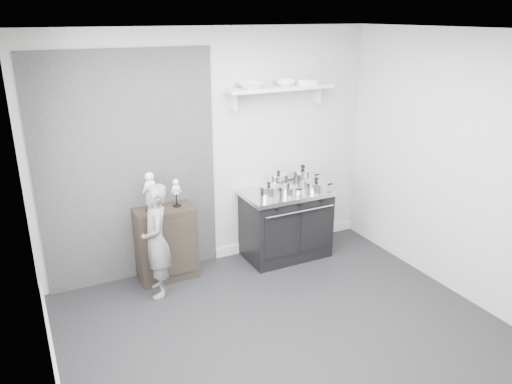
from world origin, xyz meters
TOP-DOWN VIEW (x-y plane):
  - ground at (0.00, 0.00)m, footprint 4.00×4.00m
  - room_shell at (-0.09, 0.15)m, footprint 4.02×3.62m
  - wall_shelf at (0.80, 1.68)m, footprint 1.30×0.26m
  - stove at (0.80, 1.48)m, footprint 1.05×0.66m
  - side_cabinet at (-0.66, 1.61)m, footprint 0.64×0.37m
  - child at (-0.84, 1.30)m, footprint 0.36×0.49m
  - pot_front_left at (0.51, 1.38)m, footprint 0.33×0.24m
  - pot_back_left at (0.75, 1.58)m, footprint 0.32×0.23m
  - pot_back_right at (1.08, 1.59)m, footprint 0.39×0.31m
  - pot_front_right at (1.10, 1.31)m, footprint 0.36×0.28m
  - pot_front_center at (0.73, 1.33)m, footprint 0.29×0.20m
  - skeleton_full at (-0.79, 1.61)m, footprint 0.14×0.09m
  - skeleton_torso at (-0.51, 1.61)m, footprint 0.10×0.06m
  - bowl_large at (0.43, 1.67)m, footprint 0.29×0.29m
  - bowl_small at (0.87, 1.67)m, footprint 0.23×0.23m
  - plate_stack at (1.15, 1.67)m, footprint 0.27×0.27m

SIDE VIEW (x-z plane):
  - ground at x=0.00m, z-range 0.00..0.00m
  - side_cabinet at x=-0.66m, z-range 0.00..0.83m
  - stove at x=0.80m, z-range 0.00..0.85m
  - child at x=-0.84m, z-range 0.00..1.22m
  - pot_front_center at x=0.73m, z-range 0.83..0.97m
  - pot_front_right at x=1.10m, z-range 0.82..0.99m
  - pot_front_left at x=0.51m, z-range 0.82..1.01m
  - pot_back_left at x=0.75m, z-range 0.82..1.05m
  - pot_back_right at x=1.08m, z-range 0.82..1.07m
  - skeleton_torso at x=-0.51m, z-range 0.83..1.19m
  - skeleton_full at x=-0.79m, z-range 0.83..1.32m
  - room_shell at x=-0.09m, z-range 0.28..2.99m
  - wall_shelf at x=0.80m, z-range 1.89..2.13m
  - plate_stack at x=1.15m, z-range 2.04..2.10m
  - bowl_large at x=0.43m, z-range 2.04..2.11m
  - bowl_small at x=0.87m, z-range 2.04..2.11m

